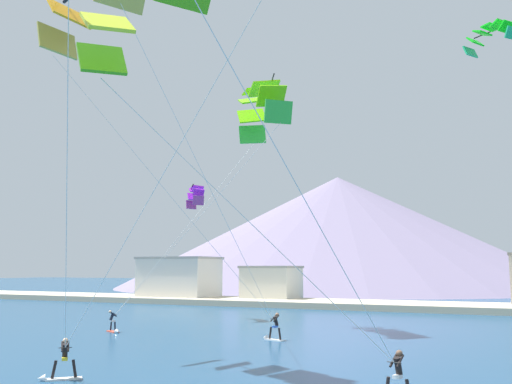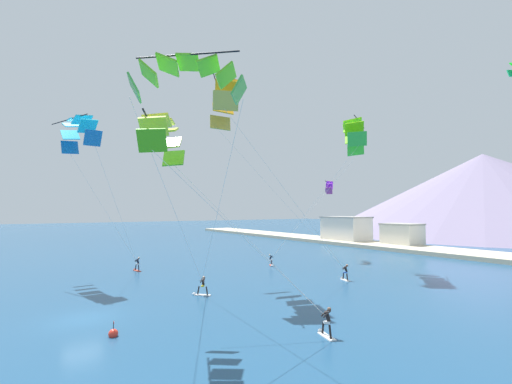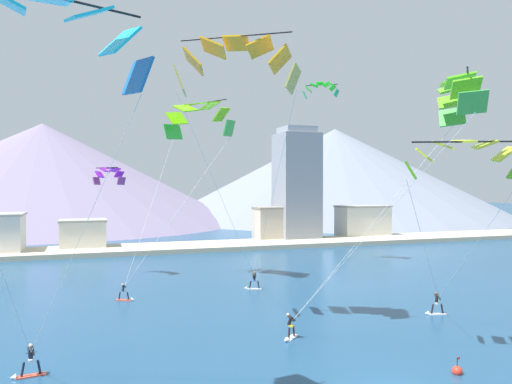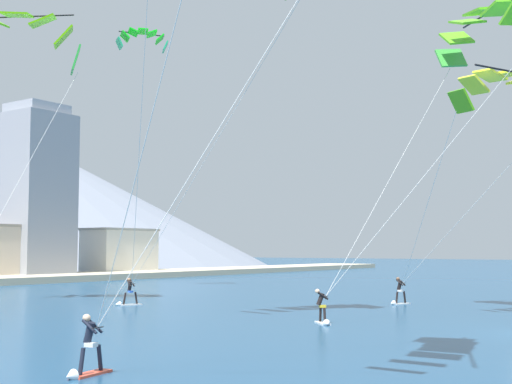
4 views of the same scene
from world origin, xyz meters
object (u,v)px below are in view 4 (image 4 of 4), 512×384
object	(u,v)px
parafoil_kite_near_trail	(484,27)
parafoil_kite_far_left	(506,89)
parafoil_kite_mid_center	(18,35)
parafoil_kite_distant_high_outer	(142,37)
kitesurfer_near_trail	(323,313)
kitesurfer_far_left	(398,296)
kitesurfer_near_lead	(85,357)
kitesurfer_far_right	(127,297)

from	to	relation	value
parafoil_kite_near_trail	parafoil_kite_far_left	size ratio (longest dim) A/B	1.34
parafoil_kite_mid_center	parafoil_kite_near_trail	bearing A→B (deg)	-69.10
parafoil_kite_far_left	parafoil_kite_distant_high_outer	bearing A→B (deg)	77.79
kitesurfer_near_trail	kitesurfer_far_left	size ratio (longest dim) A/B	0.95
kitesurfer_near_lead	kitesurfer_far_left	bearing A→B (deg)	7.10
kitesurfer_near_trail	parafoil_kite_near_trail	xyz separation A→B (m)	(9.03, -5.07, 15.16)
kitesurfer_far_right	parafoil_kite_far_left	size ratio (longest dim) A/B	0.15
kitesurfer_near_lead	parafoil_kite_distant_high_outer	xyz separation A→B (m)	(31.44, 29.19, 21.96)
kitesurfer_far_right	parafoil_kite_far_left	xyz separation A→B (m)	(5.82, -21.99, 11.38)
kitesurfer_near_lead	parafoil_kite_mid_center	bearing A→B (deg)	58.69
kitesurfer_near_lead	parafoil_kite_mid_center	xyz separation A→B (m)	(14.33, 23.55, 16.92)
kitesurfer_far_left	parafoil_kite_distant_high_outer	world-z (taller)	parafoil_kite_distant_high_outer
kitesurfer_near_lead	parafoil_kite_mid_center	distance (m)	32.35
kitesurfer_far_left	parafoil_kite_mid_center	xyz separation A→B (m)	(-14.49, 19.96, 16.90)
kitesurfer_near_lead	kitesurfer_far_left	xyz separation A→B (m)	(28.82, 3.59, 0.02)
parafoil_kite_mid_center	kitesurfer_near_lead	bearing A→B (deg)	-121.31
kitesurfer_far_left	parafoil_kite_far_left	world-z (taller)	parafoil_kite_far_left
kitesurfer_near_lead	parafoil_kite_distant_high_outer	distance (m)	48.20
kitesurfer_far_right	parafoil_kite_mid_center	distance (m)	18.51
parafoil_kite_near_trail	parafoil_kite_far_left	xyz separation A→B (m)	(-0.63, -1.27, -3.74)
kitesurfer_far_right	parafoil_kite_distant_high_outer	bearing A→B (deg)	42.47
parafoil_kite_mid_center	parafoil_kite_distant_high_outer	distance (m)	18.71
kitesurfer_far_left	kitesurfer_near_lead	bearing A→B (deg)	-172.90
kitesurfer_far_left	parafoil_kite_mid_center	bearing A→B (deg)	125.98
kitesurfer_far_left	kitesurfer_far_right	world-z (taller)	kitesurfer_far_left
kitesurfer_near_lead	kitesurfer_far_left	size ratio (longest dim) A/B	0.99
kitesurfer_far_right	parafoil_kite_far_left	world-z (taller)	parafoil_kite_far_left
kitesurfer_far_left	parafoil_kite_distant_high_outer	bearing A→B (deg)	84.17
kitesurfer_near_lead	kitesurfer_near_trail	distance (m)	15.74
kitesurfer_near_lead	kitesurfer_far_right	xyz separation A→B (m)	(18.24, 17.11, 0.01)
parafoil_kite_distant_high_outer	kitesurfer_far_right	bearing A→B (deg)	-137.53
kitesurfer_far_left	kitesurfer_far_right	distance (m)	17.17
parafoil_kite_mid_center	parafoil_kite_far_left	xyz separation A→B (m)	(9.74, -28.42, -5.53)
kitesurfer_near_lead	parafoil_kite_near_trail	bearing A→B (deg)	-8.30
parafoil_kite_near_trail	parafoil_kite_mid_center	bearing A→B (deg)	110.90
kitesurfer_near_lead	parafoil_kite_far_left	distance (m)	27.07
kitesurfer_near_lead	parafoil_kite_near_trail	distance (m)	29.19
kitesurfer_near_lead	parafoil_kite_far_left	size ratio (longest dim) A/B	0.15
parafoil_kite_far_left	parafoil_kite_distant_high_outer	distance (m)	36.42
kitesurfer_near_lead	parafoil_kite_near_trail	size ratio (longest dim) A/B	0.12
kitesurfer_near_lead	parafoil_kite_far_left	bearing A→B (deg)	-11.45
parafoil_kite_far_left	parafoil_kite_distant_high_outer	size ratio (longest dim) A/B	2.61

